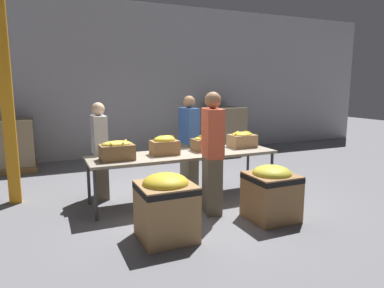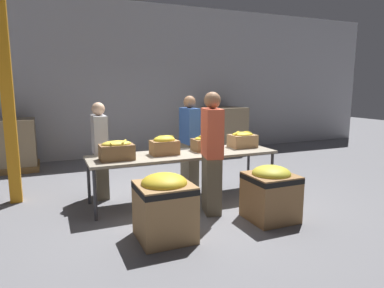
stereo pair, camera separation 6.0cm
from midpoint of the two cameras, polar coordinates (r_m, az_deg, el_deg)
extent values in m
plane|color=slate|center=(5.76, -1.60, -9.15)|extent=(30.00, 30.00, 0.00)
cube|color=#A8A8AD|center=(9.27, -11.13, 10.36)|extent=(16.00, 0.08, 4.00)
cube|color=#9E937F|center=(5.56, -1.64, -1.74)|extent=(3.06, 0.86, 0.04)
cylinder|color=#38383D|center=(4.95, -16.11, -8.23)|extent=(0.05, 0.05, 0.74)
cylinder|color=#38383D|center=(6.04, 12.84, -4.84)|extent=(0.05, 0.05, 0.74)
cylinder|color=#38383D|center=(5.66, -17.13, -6.03)|extent=(0.05, 0.05, 0.74)
cylinder|color=#38383D|center=(6.63, 9.04, -3.42)|extent=(0.05, 0.05, 0.74)
cube|color=olive|center=(5.16, -12.71, -1.35)|extent=(0.49, 0.32, 0.23)
ellipsoid|color=yellow|center=(5.14, -12.76, -0.01)|extent=(0.43, 0.27, 0.10)
ellipsoid|color=yellow|center=(5.19, -11.38, 0.53)|extent=(0.11, 0.19, 0.04)
ellipsoid|color=yellow|center=(5.10, -11.59, 0.29)|extent=(0.12, 0.17, 0.05)
ellipsoid|color=yellow|center=(5.07, -13.74, 0.10)|extent=(0.04, 0.20, 0.04)
cube|color=olive|center=(5.44, -4.91, -0.60)|extent=(0.43, 0.29, 0.23)
ellipsoid|color=yellow|center=(5.42, -4.93, 0.68)|extent=(0.35, 0.27, 0.14)
ellipsoid|color=yellow|center=(5.48, -4.28, 1.31)|extent=(0.18, 0.12, 0.04)
ellipsoid|color=yellow|center=(5.49, -5.34, 1.18)|extent=(0.13, 0.14, 0.05)
cube|color=olive|center=(5.76, 1.75, -0.13)|extent=(0.38, 0.31, 0.20)
ellipsoid|color=gold|center=(5.74, 1.75, 0.91)|extent=(0.33, 0.26, 0.08)
ellipsoid|color=gold|center=(5.64, 1.47, 1.20)|extent=(0.10, 0.20, 0.05)
ellipsoid|color=gold|center=(5.79, 1.93, 1.40)|extent=(0.16, 0.10, 0.04)
cube|color=tan|center=(6.15, 8.08, 0.52)|extent=(0.45, 0.33, 0.23)
ellipsoid|color=yellow|center=(6.13, 8.10, 1.61)|extent=(0.39, 0.29, 0.09)
ellipsoid|color=yellow|center=(6.18, 8.94, 2.00)|extent=(0.06, 0.20, 0.04)
ellipsoid|color=yellow|center=(6.04, 7.23, 1.78)|extent=(0.20, 0.16, 0.04)
ellipsoid|color=yellow|center=(6.14, 7.32, 1.94)|extent=(0.17, 0.17, 0.06)
ellipsoid|color=yellow|center=(6.13, 8.48, 1.94)|extent=(0.14, 0.14, 0.05)
cube|color=#6B604C|center=(6.45, -0.72, -3.41)|extent=(0.23, 0.39, 0.80)
cube|color=#2D5199|center=(6.32, -0.74, 3.03)|extent=(0.25, 0.46, 0.66)
sphere|color=#896042|center=(6.29, -0.75, 7.04)|extent=(0.23, 0.23, 0.23)
cube|color=#6B604C|center=(5.08, 3.02, -6.77)|extent=(0.31, 0.44, 0.84)
cube|color=#EA5B3D|center=(4.92, 3.10, 1.86)|extent=(0.34, 0.52, 0.70)
sphere|color=#896042|center=(4.88, 3.15, 7.30)|extent=(0.24, 0.24, 0.24)
cube|color=#6B604C|center=(5.93, -15.20, -5.12)|extent=(0.20, 0.36, 0.76)
cube|color=#B2B2B7|center=(5.80, -15.50, 1.50)|extent=(0.21, 0.43, 0.63)
sphere|color=#DBAD89|center=(5.75, -15.69, 5.64)|extent=(0.21, 0.21, 0.21)
cube|color=#A37A4C|center=(4.26, -4.76, -11.13)|extent=(0.65, 0.65, 0.69)
cube|color=black|center=(4.16, -4.82, -7.36)|extent=(0.66, 0.66, 0.07)
ellipsoid|color=gold|center=(4.14, -4.83, -6.49)|extent=(0.56, 0.56, 0.23)
cube|color=olive|center=(4.96, 12.69, -8.56)|extent=(0.63, 0.63, 0.65)
cube|color=black|center=(4.88, 12.80, -5.54)|extent=(0.63, 0.63, 0.07)
ellipsoid|color=gold|center=(4.86, 12.83, -4.79)|extent=(0.53, 0.53, 0.22)
cube|color=orange|center=(6.03, -28.98, 9.83)|extent=(0.17, 0.17, 4.00)
cube|color=olive|center=(9.74, 5.02, -0.98)|extent=(1.05, 1.05, 0.13)
cube|color=#897556|center=(9.65, 5.07, 2.74)|extent=(0.97, 0.97, 1.14)
cube|color=olive|center=(8.59, -27.52, -3.49)|extent=(0.91, 0.91, 0.13)
cube|color=#897556|center=(8.49, -27.82, 0.26)|extent=(0.84, 0.84, 1.01)
camera|label=1|loc=(0.03, -90.30, -0.05)|focal=32.00mm
camera|label=2|loc=(0.03, 89.70, 0.05)|focal=32.00mm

